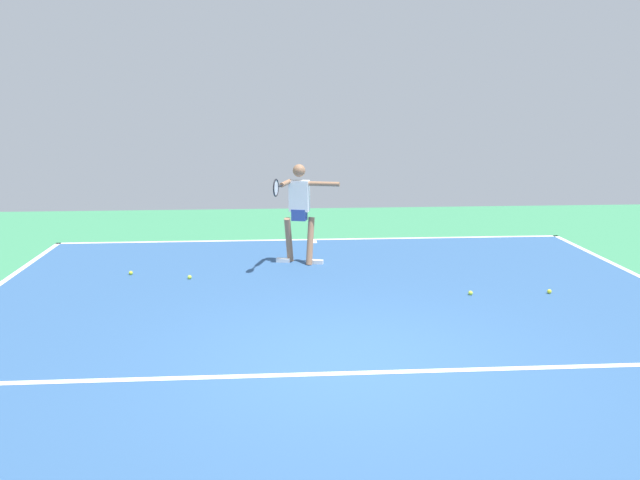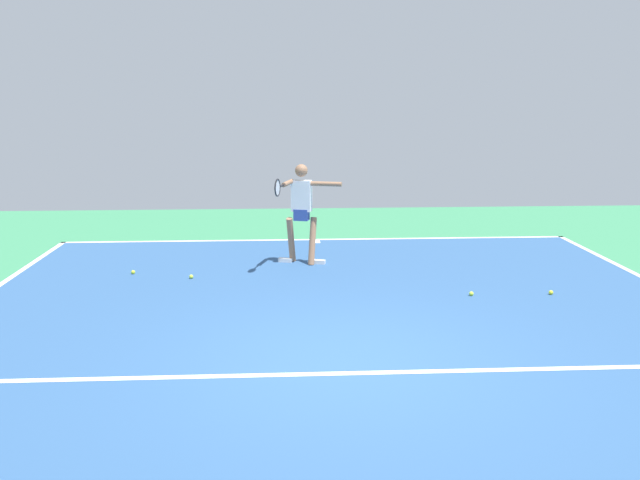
{
  "view_description": "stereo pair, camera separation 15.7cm",
  "coord_description": "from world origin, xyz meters",
  "px_view_note": "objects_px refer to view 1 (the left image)",
  "views": [
    {
      "loc": [
        0.89,
        7.17,
        2.88
      ],
      "look_at": [
        0.19,
        -2.35,
        0.9
      ],
      "focal_mm": 38.65,
      "sensor_mm": 36.0,
      "label": 1
    },
    {
      "loc": [
        0.73,
        7.18,
        2.88
      ],
      "look_at": [
        0.19,
        -2.35,
        0.9
      ],
      "focal_mm": 38.65,
      "sensor_mm": 36.0,
      "label": 2
    }
  ],
  "objects_px": {
    "tennis_player": "(299,207)",
    "tennis_ball_by_sideline": "(190,277)",
    "tennis_ball_far_corner": "(131,273)",
    "tennis_ball_near_player": "(471,293)",
    "tennis_ball_by_baseline": "(549,291)"
  },
  "relations": [
    {
      "from": "tennis_player",
      "to": "tennis_ball_by_sideline",
      "type": "distance_m",
      "value": 2.27
    },
    {
      "from": "tennis_ball_by_sideline",
      "to": "tennis_ball_far_corner",
      "type": "xyz_separation_m",
      "value": [
        1.0,
        -0.35,
        0.0
      ]
    },
    {
      "from": "tennis_player",
      "to": "tennis_ball_near_player",
      "type": "distance_m",
      "value": 3.42
    },
    {
      "from": "tennis_ball_by_baseline",
      "to": "tennis_ball_near_player",
      "type": "height_order",
      "value": "same"
    },
    {
      "from": "tennis_player",
      "to": "tennis_ball_by_sideline",
      "type": "relative_size",
      "value": 26.75
    },
    {
      "from": "tennis_ball_by_sideline",
      "to": "tennis_ball_by_baseline",
      "type": "relative_size",
      "value": 1.0
    },
    {
      "from": "tennis_player",
      "to": "tennis_ball_near_player",
      "type": "relative_size",
      "value": 26.75
    },
    {
      "from": "tennis_player",
      "to": "tennis_ball_near_player",
      "type": "bearing_deg",
      "value": 154.48
    },
    {
      "from": "tennis_ball_far_corner",
      "to": "tennis_ball_near_player",
      "type": "xyz_separation_m",
      "value": [
        -5.27,
        1.58,
        0.0
      ]
    },
    {
      "from": "tennis_ball_by_sideline",
      "to": "tennis_ball_near_player",
      "type": "height_order",
      "value": "same"
    },
    {
      "from": "tennis_player",
      "to": "tennis_ball_far_corner",
      "type": "xyz_separation_m",
      "value": [
        2.82,
        0.59,
        -0.98
      ]
    },
    {
      "from": "tennis_ball_far_corner",
      "to": "tennis_player",
      "type": "bearing_deg",
      "value": -168.2
    },
    {
      "from": "tennis_ball_far_corner",
      "to": "tennis_ball_by_baseline",
      "type": "xyz_separation_m",
      "value": [
        -6.47,
        1.59,
        0.0
      ]
    },
    {
      "from": "tennis_ball_by_baseline",
      "to": "tennis_ball_near_player",
      "type": "distance_m",
      "value": 1.2
    },
    {
      "from": "tennis_ball_by_baseline",
      "to": "tennis_player",
      "type": "bearing_deg",
      "value": -30.88
    }
  ]
}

